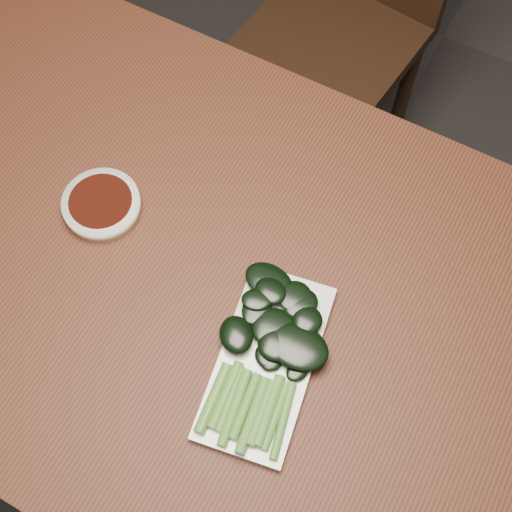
# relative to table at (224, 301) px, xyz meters

# --- Properties ---
(ground) EXTENTS (6.00, 6.00, 0.00)m
(ground) POSITION_rel_table_xyz_m (0.00, 0.00, -0.68)
(ground) COLOR #2F2D2D
(ground) RESTS_ON ground
(table) EXTENTS (1.40, 0.80, 0.75)m
(table) POSITION_rel_table_xyz_m (0.00, 0.00, 0.00)
(table) COLOR #4C2515
(table) RESTS_ON ground
(chair_far) EXTENTS (0.41, 0.41, 0.89)m
(chair_far) POSITION_rel_table_xyz_m (-0.16, 0.84, -0.19)
(chair_far) COLOR black
(chair_far) RESTS_ON ground
(sauce_bowl) EXTENTS (0.12, 0.12, 0.03)m
(sauce_bowl) POSITION_rel_table_xyz_m (-0.22, 0.02, 0.09)
(sauce_bowl) COLOR white
(sauce_bowl) RESTS_ON table
(serving_plate) EXTENTS (0.17, 0.29, 0.01)m
(serving_plate) POSITION_rel_table_xyz_m (0.12, -0.08, 0.08)
(serving_plate) COLOR white
(serving_plate) RESTS_ON table
(gai_lan) EXTENTS (0.17, 0.27, 0.02)m
(gai_lan) POSITION_rel_table_xyz_m (0.11, -0.07, 0.10)
(gai_lan) COLOR #579734
(gai_lan) RESTS_ON serving_plate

